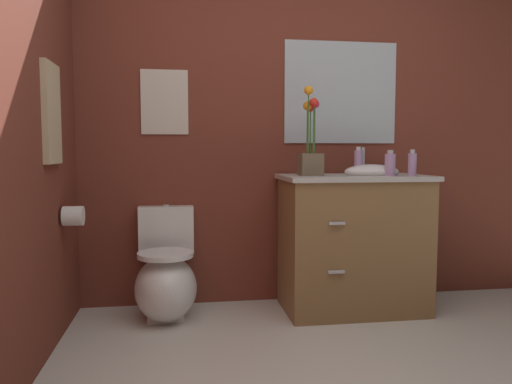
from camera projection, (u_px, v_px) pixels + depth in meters
wall_back at (306, 122)px, 3.45m from camera, size 4.19×0.05×2.50m
wall_left at (3, 99)px, 1.97m from camera, size 0.05×4.96×2.50m
toilet at (166, 279)px, 3.09m from camera, size 0.38×0.59×0.69m
vanity_cabinet at (353, 241)px, 3.23m from camera, size 0.94×0.56×1.07m
flower_vase at (311, 149)px, 3.12m from camera, size 0.14×0.14×0.56m
soap_bottle at (412, 164)px, 3.11m from camera, size 0.05×0.05×0.17m
lotion_bottle at (358, 162)px, 3.27m from camera, size 0.05×0.05×0.18m
hand_wash_bottle at (390, 164)px, 3.10m from camera, size 0.07×0.07×0.16m
wall_poster at (165, 102)px, 3.26m from camera, size 0.31×0.01×0.42m
wall_mirror at (341, 93)px, 3.44m from camera, size 0.80×0.01×0.70m
hanging_towel at (52, 114)px, 2.56m from camera, size 0.03×0.28×0.52m
toilet_paper_roll at (73, 216)px, 2.79m from camera, size 0.11×0.11×0.11m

